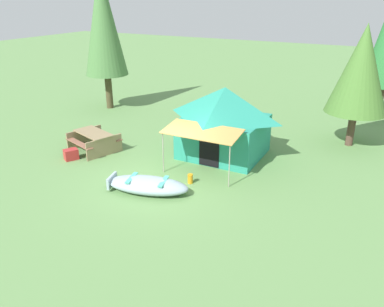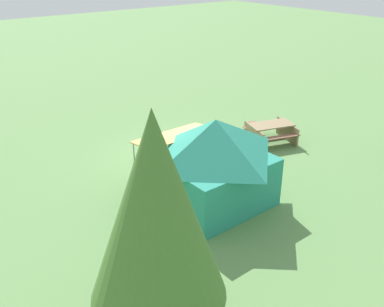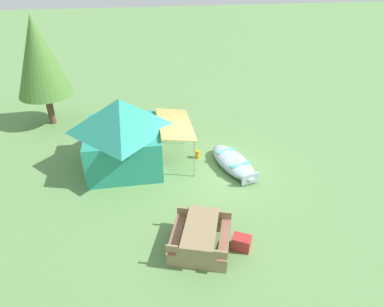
{
  "view_description": "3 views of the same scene",
  "coord_description": "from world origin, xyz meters",
  "px_view_note": "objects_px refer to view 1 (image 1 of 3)",
  "views": [
    {
      "loc": [
        6.28,
        -9.66,
        5.75
      ],
      "look_at": [
        0.86,
        0.5,
        0.96
      ],
      "focal_mm": 36.24,
      "sensor_mm": 36.0,
      "label": 1
    },
    {
      "loc": [
        7.97,
        11.12,
        6.69
      ],
      "look_at": [
        0.58,
        1.6,
        0.99
      ],
      "focal_mm": 39.78,
      "sensor_mm": 36.0,
      "label": 2
    },
    {
      "loc": [
        -10.54,
        2.28,
        7.08
      ],
      "look_at": [
        0.01,
        0.65,
        0.75
      ],
      "focal_mm": 32.97,
      "sensor_mm": 36.0,
      "label": 3
    }
  ],
  "objects_px": {
    "picnic_table": "(94,139)",
    "cooler_box": "(71,154)",
    "beached_rowboat": "(147,185)",
    "pine_tree_far_center": "(361,70)",
    "canvas_cabin_tent": "(224,121)",
    "pine_tree_back_right": "(103,21)",
    "fuel_can": "(190,179)"
  },
  "relations": [
    {
      "from": "fuel_can",
      "to": "pine_tree_back_right",
      "type": "bearing_deg",
      "value": 144.01
    },
    {
      "from": "beached_rowboat",
      "to": "pine_tree_back_right",
      "type": "distance_m",
      "value": 10.89
    },
    {
      "from": "picnic_table",
      "to": "pine_tree_far_center",
      "type": "relative_size",
      "value": 0.43
    },
    {
      "from": "pine_tree_back_right",
      "to": "pine_tree_far_center",
      "type": "relative_size",
      "value": 1.5
    },
    {
      "from": "beached_rowboat",
      "to": "fuel_can",
      "type": "xyz_separation_m",
      "value": [
        0.89,
        1.16,
        -0.09
      ]
    },
    {
      "from": "canvas_cabin_tent",
      "to": "pine_tree_back_right",
      "type": "height_order",
      "value": "pine_tree_back_right"
    },
    {
      "from": "beached_rowboat",
      "to": "picnic_table",
      "type": "relative_size",
      "value": 1.34
    },
    {
      "from": "picnic_table",
      "to": "cooler_box",
      "type": "bearing_deg",
      "value": -99.66
    },
    {
      "from": "beached_rowboat",
      "to": "pine_tree_far_center",
      "type": "xyz_separation_m",
      "value": [
        4.96,
        7.24,
        2.81
      ]
    },
    {
      "from": "beached_rowboat",
      "to": "cooler_box",
      "type": "height_order",
      "value": "beached_rowboat"
    },
    {
      "from": "picnic_table",
      "to": "pine_tree_far_center",
      "type": "height_order",
      "value": "pine_tree_far_center"
    },
    {
      "from": "cooler_box",
      "to": "pine_tree_far_center",
      "type": "distance_m",
      "value": 11.36
    },
    {
      "from": "canvas_cabin_tent",
      "to": "fuel_can",
      "type": "distance_m",
      "value": 2.98
    },
    {
      "from": "canvas_cabin_tent",
      "to": "pine_tree_far_center",
      "type": "xyz_separation_m",
      "value": [
        4.12,
        3.35,
        1.7
      ]
    },
    {
      "from": "beached_rowboat",
      "to": "canvas_cabin_tent",
      "type": "xyz_separation_m",
      "value": [
        0.85,
        3.89,
        1.11
      ]
    },
    {
      "from": "picnic_table",
      "to": "pine_tree_far_center",
      "type": "bearing_deg",
      "value": 31.55
    },
    {
      "from": "beached_rowboat",
      "to": "pine_tree_back_right",
      "type": "bearing_deg",
      "value": 135.65
    },
    {
      "from": "beached_rowboat",
      "to": "cooler_box",
      "type": "relative_size",
      "value": 5.69
    },
    {
      "from": "canvas_cabin_tent",
      "to": "cooler_box",
      "type": "height_order",
      "value": "canvas_cabin_tent"
    },
    {
      "from": "picnic_table",
      "to": "cooler_box",
      "type": "height_order",
      "value": "picnic_table"
    },
    {
      "from": "beached_rowboat",
      "to": "cooler_box",
      "type": "distance_m",
      "value": 4.02
    },
    {
      "from": "beached_rowboat",
      "to": "picnic_table",
      "type": "distance_m",
      "value": 4.21
    },
    {
      "from": "picnic_table",
      "to": "fuel_can",
      "type": "bearing_deg",
      "value": -8.75
    },
    {
      "from": "pine_tree_back_right",
      "to": "beached_rowboat",
      "type": "bearing_deg",
      "value": -44.35
    },
    {
      "from": "canvas_cabin_tent",
      "to": "cooler_box",
      "type": "bearing_deg",
      "value": -147.14
    },
    {
      "from": "beached_rowboat",
      "to": "canvas_cabin_tent",
      "type": "distance_m",
      "value": 4.13
    },
    {
      "from": "picnic_table",
      "to": "pine_tree_back_right",
      "type": "bearing_deg",
      "value": 123.68
    },
    {
      "from": "canvas_cabin_tent",
      "to": "picnic_table",
      "type": "xyz_separation_m",
      "value": [
        -4.61,
        -2.01,
        -0.88
      ]
    },
    {
      "from": "picnic_table",
      "to": "pine_tree_back_right",
      "type": "distance_m",
      "value": 7.34
    },
    {
      "from": "canvas_cabin_tent",
      "to": "picnic_table",
      "type": "relative_size",
      "value": 1.9
    },
    {
      "from": "pine_tree_far_center",
      "to": "pine_tree_back_right",
      "type": "bearing_deg",
      "value": -179.04
    },
    {
      "from": "beached_rowboat",
      "to": "pine_tree_far_center",
      "type": "distance_m",
      "value": 9.21
    }
  ]
}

